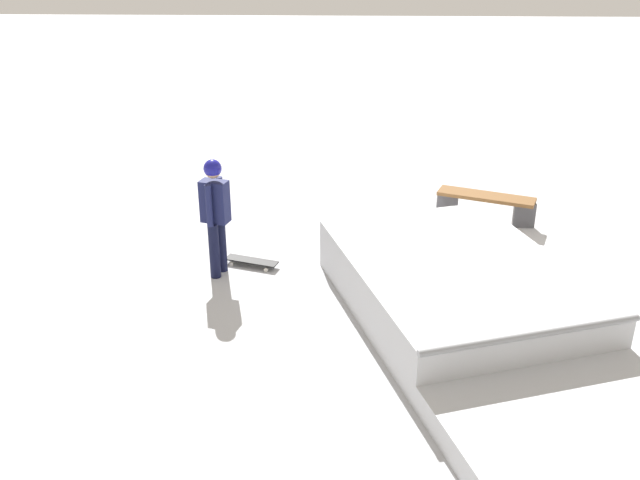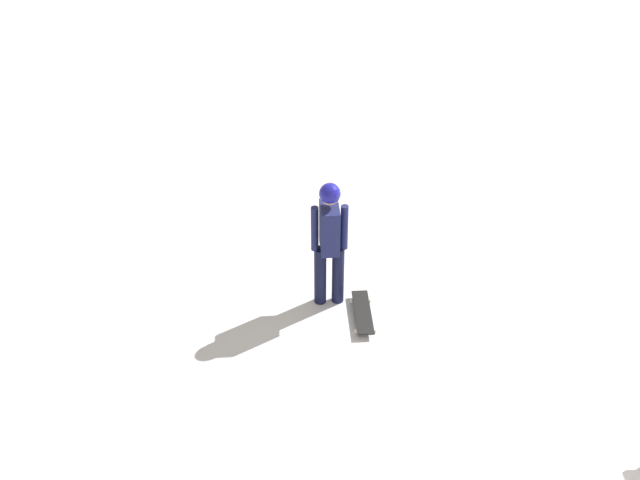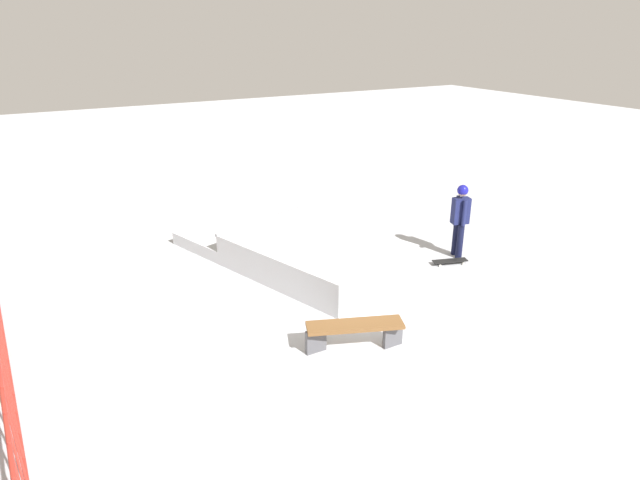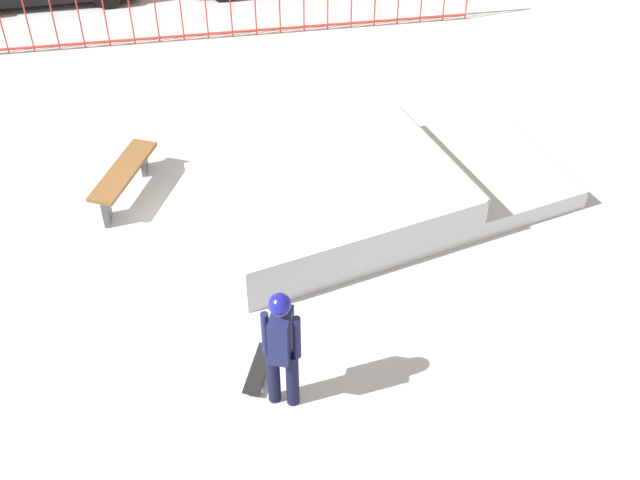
% 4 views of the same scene
% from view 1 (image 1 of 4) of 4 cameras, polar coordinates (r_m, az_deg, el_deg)
% --- Properties ---
extents(ground_plane, '(60.00, 60.00, 0.00)m').
position_cam_1_polar(ground_plane, '(10.64, 9.35, -2.11)').
color(ground_plane, '#B7BABF').
extents(skate_ramp, '(5.94, 4.13, 0.74)m').
position_cam_1_polar(skate_ramp, '(9.00, 12.08, -5.27)').
color(skate_ramp, silver).
rests_on(skate_ramp, ground).
extents(skater, '(0.42, 0.43, 1.73)m').
position_cam_1_polar(skater, '(9.99, -8.42, 2.49)').
color(skater, black).
rests_on(skater, ground).
extents(skateboard, '(0.44, 0.82, 0.09)m').
position_cam_1_polar(skateboard, '(10.54, -5.52, -1.69)').
color(skateboard, black).
rests_on(skateboard, ground).
extents(park_bench, '(0.96, 1.64, 0.48)m').
position_cam_1_polar(park_bench, '(12.25, 13.18, 3.02)').
color(park_bench, brown).
rests_on(park_bench, ground).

